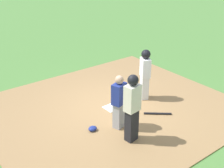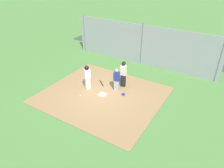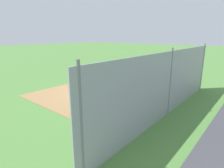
# 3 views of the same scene
# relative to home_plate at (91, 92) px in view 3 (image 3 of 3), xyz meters

# --- Properties ---
(ground_plane) EXTENTS (140.00, 140.00, 0.00)m
(ground_plane) POSITION_rel_home_plate_xyz_m (0.00, 0.00, -0.04)
(ground_plane) COLOR #51843D
(dirt_infield) EXTENTS (7.20, 6.40, 0.03)m
(dirt_infield) POSITION_rel_home_plate_xyz_m (0.00, 0.00, -0.03)
(dirt_infield) COLOR #9E774C
(dirt_infield) RESTS_ON ground_plane
(home_plate) EXTENTS (0.45, 0.45, 0.02)m
(home_plate) POSITION_rel_home_plate_xyz_m (0.00, 0.00, 0.00)
(home_plate) COLOR white
(home_plate) RESTS_ON dirt_infield
(catcher) EXTENTS (0.44, 0.36, 1.53)m
(catcher) POSITION_rel_home_plate_xyz_m (-0.48, -0.94, 0.78)
(catcher) COLOR #9E9EA3
(catcher) RESTS_ON dirt_infield
(umpire) EXTENTS (0.41, 0.31, 1.81)m
(umpire) POSITION_rel_home_plate_xyz_m (-0.60, -1.60, 0.95)
(umpire) COLOR black
(umpire) RESTS_ON dirt_infield
(runner) EXTENTS (0.40, 0.46, 1.66)m
(runner) POSITION_rel_home_plate_xyz_m (1.22, -0.12, 0.94)
(runner) COLOR silver
(runner) RESTS_ON dirt_infield
(baseball_bat) EXTENTS (0.66, 0.56, 0.06)m
(baseball_bat) POSITION_rel_home_plate_xyz_m (0.84, -1.13, 0.02)
(baseball_bat) COLOR black
(baseball_bat) RESTS_ON dirt_infield
(catcher_mask) EXTENTS (0.24, 0.20, 0.12)m
(catcher_mask) POSITION_rel_home_plate_xyz_m (-1.16, -0.66, 0.05)
(catcher_mask) COLOR navy
(catcher_mask) RESTS_ON dirt_infield
(baseball) EXTENTS (0.07, 0.07, 0.07)m
(baseball) POSITION_rel_home_plate_xyz_m (1.07, 0.88, 0.03)
(baseball) COLOR white
(baseball) RESTS_ON dirt_infield
(backstop_fence) EXTENTS (12.00, 0.10, 3.35)m
(backstop_fence) POSITION_rel_home_plate_xyz_m (0.00, -5.59, 1.56)
(backstop_fence) COLOR #93999E
(backstop_fence) RESTS_ON ground_plane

